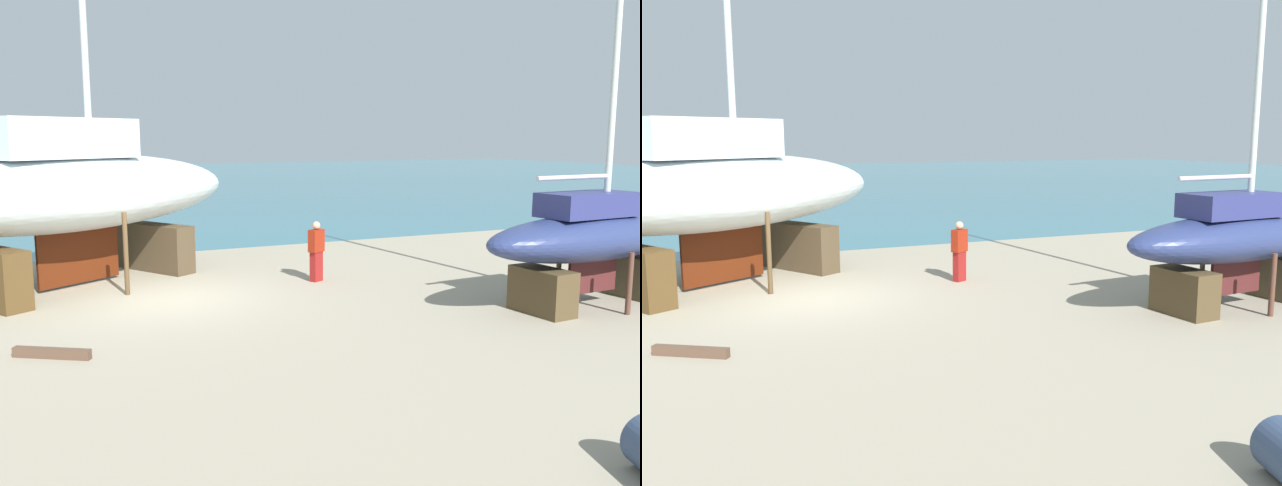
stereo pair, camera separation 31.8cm
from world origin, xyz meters
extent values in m
plane|color=gray|center=(0.00, -4.73, 0.00)|extent=(45.12, 45.12, 0.00)
cube|color=teal|center=(0.00, 44.46, 0.00)|extent=(150.08, 75.80, 0.01)
cube|color=#4B3B27|center=(0.38, 3.83, 0.69)|extent=(2.01, 2.69, 1.37)
cylinder|color=brown|center=(-2.77, 4.11, 1.03)|extent=(0.12, 0.12, 2.07)
cylinder|color=brown|center=(-0.82, 0.91, 1.03)|extent=(0.12, 0.12, 2.07)
ellipsoid|color=silver|center=(-1.79, 2.51, 2.47)|extent=(10.46, 8.20, 1.99)
cube|color=#501D0A|center=(-1.79, 2.51, 0.78)|extent=(2.13, 1.34, 1.39)
cube|color=silver|center=(-2.23, 2.25, 3.86)|extent=(4.19, 3.65, 0.99)
cylinder|color=silver|center=(-2.88, 1.85, 4.26)|extent=(3.11, 1.96, 0.13)
cube|color=#473C28|center=(10.51, -4.48, 0.51)|extent=(0.80, 1.49, 1.01)
cube|color=#4B3B23|center=(7.33, -4.70, 0.51)|extent=(0.80, 1.49, 1.01)
cylinder|color=#453A25|center=(8.86, -3.60, 0.70)|extent=(0.12, 0.12, 1.39)
cylinder|color=brown|center=(8.99, -5.58, 0.70)|extent=(0.12, 0.12, 1.39)
ellipsoid|color=navy|center=(8.92, -4.59, 1.61)|extent=(6.48, 2.24, 1.09)
cube|color=#4B1E1D|center=(8.92, -4.59, 0.68)|extent=(1.53, 0.19, 0.77)
cube|color=navy|center=(8.61, -4.61, 2.38)|extent=(2.36, 1.24, 0.55)
cylinder|color=silver|center=(9.24, -4.57, 6.53)|extent=(0.15, 0.15, 8.85)
cylinder|color=silver|center=(8.13, -4.65, 3.00)|extent=(2.23, 0.26, 0.11)
cube|color=maroon|center=(4.12, 0.43, 0.41)|extent=(0.39, 0.34, 0.82)
cube|color=maroon|center=(4.12, 0.43, 1.12)|extent=(0.50, 0.42, 0.61)
sphere|color=tan|center=(4.12, 0.43, 1.53)|extent=(0.22, 0.22, 0.22)
cube|color=brown|center=(-2.78, -3.52, 0.09)|extent=(1.30, 0.89, 0.18)
camera|label=1|loc=(-3.14, -15.91, 3.89)|focal=37.62mm
camera|label=2|loc=(-2.85, -16.04, 3.89)|focal=37.62mm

